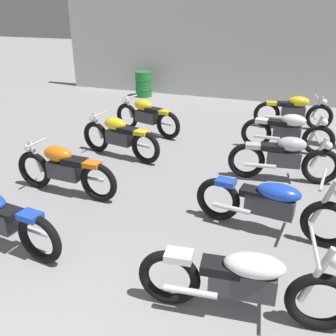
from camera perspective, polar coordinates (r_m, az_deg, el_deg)
name	(u,v)px	position (r m, az deg, el deg)	size (l,w,h in m)	color
back_wall	(250,44)	(12.79, 12.52, 18.11)	(13.30, 0.24, 3.60)	#BCBAB7
motorcycle_left_row_2	(64,169)	(6.41, -15.65, -0.14)	(1.97, 0.48, 0.88)	black
motorcycle_left_row_3	(119,136)	(7.79, -7.50, 4.85)	(1.96, 0.57, 0.88)	black
motorcycle_left_row_4	(146,116)	(9.21, -3.32, 8.02)	(1.93, 0.68, 0.88)	black
motorcycle_right_row_1	(244,281)	(3.94, 11.54, -16.56)	(2.17, 0.68, 0.97)	black
motorcycle_right_row_2	(271,204)	(5.33, 15.51, -5.33)	(2.17, 0.68, 0.97)	black
motorcycle_right_row_3	(284,157)	(6.97, 17.43, 1.58)	(1.96, 0.58, 0.88)	black
motorcycle_right_row_4	(288,131)	(8.43, 17.88, 5.37)	(1.97, 0.48, 0.88)	black
motorcycle_right_row_5	(294,111)	(10.13, 18.72, 8.27)	(1.96, 0.58, 0.88)	black
oil_drum	(144,84)	(13.22, -3.77, 12.73)	(0.59, 0.59, 0.85)	#1E722D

